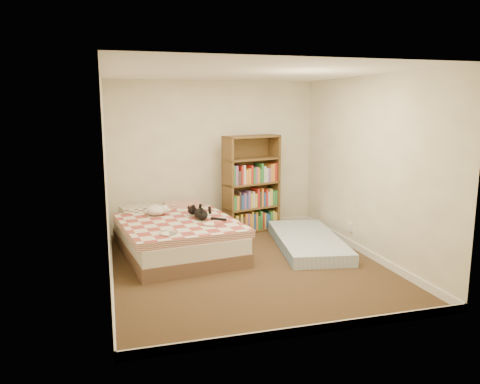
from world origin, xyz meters
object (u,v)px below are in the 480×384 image
object	(u,v)px
black_cat	(201,213)
white_dog	(156,210)
floor_mattress	(308,241)
bed	(176,235)
bookshelf	(251,197)

from	to	relation	value
black_cat	white_dog	world-z (taller)	black_cat
white_dog	floor_mattress	bearing A→B (deg)	-43.77
bed	floor_mattress	size ratio (longest dim) A/B	1.18
bed	white_dog	distance (m)	0.49
floor_mattress	black_cat	size ratio (longest dim) A/B	2.70
bed	bookshelf	bearing A→B (deg)	22.96
bookshelf	black_cat	distance (m)	1.40
black_cat	white_dog	bearing A→B (deg)	127.06
floor_mattress	white_dog	distance (m)	2.30
floor_mattress	black_cat	xyz separation A→B (m)	(-1.58, 0.22, 0.49)
floor_mattress	bookshelf	bearing A→B (deg)	124.57
bookshelf	floor_mattress	xyz separation A→B (m)	(0.54, -1.15, -0.50)
bookshelf	floor_mattress	distance (m)	1.36
bed	white_dog	world-z (taller)	white_dog
bookshelf	white_dog	world-z (taller)	bookshelf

